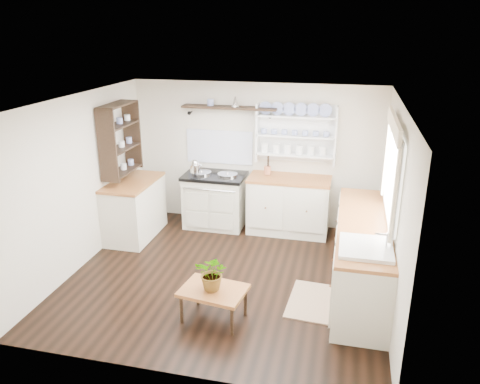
# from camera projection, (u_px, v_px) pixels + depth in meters

# --- Properties ---
(floor) EXTENTS (4.00, 3.80, 0.01)m
(floor) POSITION_uv_depth(u_px,v_px,m) (226.00, 276.00, 6.18)
(floor) COLOR black
(floor) RESTS_ON ground
(wall_back) EXTENTS (4.00, 0.02, 2.30)m
(wall_back) POSITION_uv_depth(u_px,v_px,m) (256.00, 155.00, 7.54)
(wall_back) COLOR beige
(wall_back) RESTS_ON ground
(wall_right) EXTENTS (0.02, 3.80, 2.30)m
(wall_right) POSITION_uv_depth(u_px,v_px,m) (393.00, 208.00, 5.37)
(wall_right) COLOR beige
(wall_right) RESTS_ON ground
(wall_left) EXTENTS (0.02, 3.80, 2.30)m
(wall_left) POSITION_uv_depth(u_px,v_px,m) (80.00, 182.00, 6.23)
(wall_left) COLOR beige
(wall_left) RESTS_ON ground
(ceiling) EXTENTS (4.00, 3.80, 0.01)m
(ceiling) POSITION_uv_depth(u_px,v_px,m) (224.00, 101.00, 5.41)
(ceiling) COLOR white
(ceiling) RESTS_ON wall_back
(window) EXTENTS (0.08, 1.55, 1.22)m
(window) POSITION_uv_depth(u_px,v_px,m) (392.00, 169.00, 5.37)
(window) COLOR white
(window) RESTS_ON wall_right
(aga_cooker) EXTENTS (0.98, 0.68, 0.91)m
(aga_cooker) POSITION_uv_depth(u_px,v_px,m) (215.00, 200.00, 7.60)
(aga_cooker) COLOR beige
(aga_cooker) RESTS_ON floor
(back_cabinets) EXTENTS (1.27, 0.63, 0.90)m
(back_cabinets) POSITION_uv_depth(u_px,v_px,m) (289.00, 204.00, 7.37)
(back_cabinets) COLOR beige
(back_cabinets) RESTS_ON floor
(right_cabinets) EXTENTS (0.62, 2.43, 0.90)m
(right_cabinets) POSITION_uv_depth(u_px,v_px,m) (361.00, 255.00, 5.76)
(right_cabinets) COLOR beige
(right_cabinets) RESTS_ON floor
(belfast_sink) EXTENTS (0.55, 0.60, 0.45)m
(belfast_sink) POSITION_uv_depth(u_px,v_px,m) (365.00, 258.00, 4.95)
(belfast_sink) COLOR white
(belfast_sink) RESTS_ON right_cabinets
(left_cabinets) EXTENTS (0.62, 1.13, 0.90)m
(left_cabinets) POSITION_uv_depth(u_px,v_px,m) (134.00, 208.00, 7.22)
(left_cabinets) COLOR beige
(left_cabinets) RESTS_ON floor
(plate_rack) EXTENTS (1.20, 0.22, 0.90)m
(plate_rack) POSITION_uv_depth(u_px,v_px,m) (297.00, 133.00, 7.23)
(plate_rack) COLOR white
(plate_rack) RESTS_ON wall_back
(high_shelf) EXTENTS (1.50, 0.29, 0.16)m
(high_shelf) POSITION_uv_depth(u_px,v_px,m) (229.00, 108.00, 7.25)
(high_shelf) COLOR black
(high_shelf) RESTS_ON wall_back
(left_shelving) EXTENTS (0.28, 0.80, 1.05)m
(left_shelving) POSITION_uv_depth(u_px,v_px,m) (120.00, 139.00, 6.88)
(left_shelving) COLOR black
(left_shelving) RESTS_ON wall_left
(kettle) EXTENTS (0.16, 0.16, 0.20)m
(kettle) POSITION_uv_depth(u_px,v_px,m) (195.00, 166.00, 7.35)
(kettle) COLOR silver
(kettle) RESTS_ON aga_cooker
(utensil_crock) EXTENTS (0.11, 0.11, 0.13)m
(utensil_crock) POSITION_uv_depth(u_px,v_px,m) (267.00, 170.00, 7.35)
(utensil_crock) COLOR #A65E3D
(utensil_crock) RESTS_ON back_cabinets
(center_table) EXTENTS (0.77, 0.60, 0.38)m
(center_table) POSITION_uv_depth(u_px,v_px,m) (214.00, 293.00, 5.17)
(center_table) COLOR brown
(center_table) RESTS_ON floor
(potted_plant) EXTENTS (0.40, 0.36, 0.40)m
(potted_plant) POSITION_uv_depth(u_px,v_px,m) (213.00, 273.00, 5.09)
(potted_plant) COLOR #3F7233
(potted_plant) RESTS_ON center_table
(floor_rug) EXTENTS (0.60, 0.88, 0.02)m
(floor_rug) POSITION_uv_depth(u_px,v_px,m) (312.00, 301.00, 5.60)
(floor_rug) COLOR brown
(floor_rug) RESTS_ON floor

